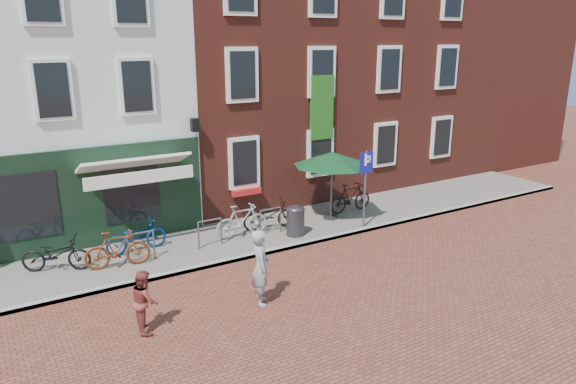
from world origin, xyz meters
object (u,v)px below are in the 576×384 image
litter_bin (295,219)px  bicycle_2 (136,236)px  parking_sign (366,176)px  bicycle_5 (351,198)px  bicycle_1 (117,249)px  woman (261,267)px  bicycle_0 (56,254)px  parasol (332,156)px  bicycle_3 (242,221)px  boy (145,301)px  bicycle_4 (269,215)px

litter_bin → bicycle_2: (-4.53, 1.20, -0.07)m
parking_sign → bicycle_5: parking_sign is taller
bicycle_1 → bicycle_5: size_ratio=1.00×
bicycle_1 → bicycle_5: same height
woman → bicycle_2: (-1.67, 4.33, -0.34)m
bicycle_0 → bicycle_1: bearing=-88.3°
parasol → bicycle_5: parasol is taller
litter_bin → bicycle_5: 2.99m
bicycle_2 → bicycle_3: (3.08, -0.47, 0.05)m
parasol → bicycle_5: (1.00, 0.24, -1.62)m
parasol → woman: (-4.69, -3.84, -1.33)m
litter_bin → woman: bearing=-132.5°
litter_bin → boy: boy is taller
parasol → woman: bearing=-140.7°
litter_bin → parasol: size_ratio=0.40×
litter_bin → bicycle_2: bearing=165.1°
woman → bicycle_3: 4.12m
bicycle_0 → bicycle_5: (9.49, -0.02, 0.05)m
bicycle_0 → bicycle_4: same height
parking_sign → bicycle_2: size_ratio=1.43×
bicycle_0 → bicycle_2: size_ratio=1.00×
boy → bicycle_5: size_ratio=0.81×
litter_bin → bicycle_4: size_ratio=0.58×
bicycle_4 → bicycle_0: bearing=97.6°
parking_sign → boy: bearing=-162.5°
boy → bicycle_0: size_ratio=0.78×
parasol → bicycle_4: parasol is taller
woman → bicycle_5: (5.70, 4.08, -0.29)m
bicycle_2 → bicycle_5: bicycle_5 is taller
litter_bin → parking_sign: size_ratio=0.41×
woman → bicycle_0: size_ratio=1.04×
bicycle_0 → bicycle_1: (1.41, -0.59, 0.05)m
woman → bicycle_0: woman is taller
bicycle_2 → bicycle_3: bicycle_3 is taller
boy → litter_bin: bearing=-56.4°
bicycle_2 → bicycle_1: bearing=134.9°
parasol → bicycle_2: parasol is taller
parking_sign → bicycle_1: parking_sign is taller
bicycle_0 → bicycle_1: bicycle_1 is taller
bicycle_2 → bicycle_3: bearing=-102.7°
boy → bicycle_2: size_ratio=0.78×
woman → parasol: bearing=-29.7°
woman → bicycle_0: bearing=63.8°
parasol → woman: parasol is taller
boy → woman: bearing=-88.6°
bicycle_0 → bicycle_4: (6.25, -0.07, 0.00)m
parasol → bicycle_2: (-6.36, 0.49, -1.67)m
woman → bicycle_4: bearing=-10.3°
parking_sign → bicycle_1: (-7.51, 0.86, -1.18)m
bicycle_5 → litter_bin: bearing=108.6°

